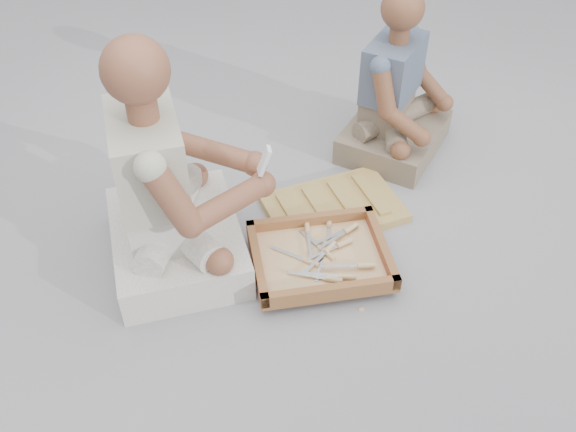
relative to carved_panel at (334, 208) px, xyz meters
name	(u,v)px	position (x,y,z in m)	size (l,w,h in m)	color
ground	(310,282)	(-0.27, -0.36, -0.02)	(60.00, 60.00, 0.00)	#99999E
carved_panel	(334,208)	(0.00, 0.00, 0.00)	(0.59, 0.39, 0.04)	#A4843F
tool_tray	(320,257)	(-0.20, -0.30, 0.04)	(0.63, 0.54, 0.07)	brown
chisel_0	(329,224)	(-0.09, -0.14, 0.05)	(0.11, 0.21, 0.02)	white
chisel_1	(325,252)	(-0.17, -0.29, 0.05)	(0.08, 0.22, 0.02)	white
chisel_2	(306,261)	(-0.26, -0.30, 0.05)	(0.15, 0.18, 0.02)	white
chisel_3	(347,231)	(-0.04, -0.22, 0.06)	(0.21, 0.09, 0.02)	white
chisel_4	(342,276)	(-0.17, -0.44, 0.06)	(0.20, 0.12, 0.02)	white
chisel_5	(340,245)	(-0.10, -0.28, 0.06)	(0.22, 0.06, 0.02)	white
chisel_6	(308,231)	(-0.19, -0.15, 0.06)	(0.08, 0.22, 0.02)	white
chisel_7	(323,252)	(-0.18, -0.28, 0.05)	(0.13, 0.19, 0.02)	white
chisel_8	(360,265)	(-0.08, -0.42, 0.07)	(0.21, 0.09, 0.02)	white
chisel_9	(346,230)	(-0.04, -0.21, 0.06)	(0.22, 0.06, 0.02)	white
chisel_10	(327,250)	(-0.16, -0.29, 0.06)	(0.20, 0.13, 0.02)	white
chisel_11	(328,279)	(-0.22, -0.43, 0.06)	(0.19, 0.14, 0.02)	white
wood_chip_0	(278,304)	(-0.43, -0.42, -0.02)	(0.02, 0.01, 0.00)	#D9B880
wood_chip_1	(348,216)	(0.05, -0.06, -0.02)	(0.02, 0.01, 0.00)	#D9B880
wood_chip_2	(268,253)	(-0.37, -0.15, -0.02)	(0.02, 0.01, 0.00)	#D9B880
wood_chip_3	(343,262)	(-0.09, -0.31, -0.02)	(0.02, 0.01, 0.00)	#D9B880
wood_chip_4	(284,221)	(-0.24, 0.02, -0.02)	(0.02, 0.01, 0.00)	#D9B880
wood_chip_5	(296,281)	(-0.32, -0.33, -0.02)	(0.02, 0.01, 0.00)	#D9B880
wood_chip_6	(362,310)	(-0.14, -0.57, -0.02)	(0.02, 0.01, 0.00)	#D9B880
wood_chip_7	(311,273)	(-0.25, -0.32, -0.02)	(0.02, 0.01, 0.00)	#D9B880
wood_chip_8	(373,269)	(0.00, -0.39, -0.02)	(0.02, 0.01, 0.00)	#D9B880
wood_chip_9	(257,247)	(-0.40, -0.09, -0.02)	(0.02, 0.01, 0.00)	#D9B880
craftsman	(168,194)	(-0.73, -0.02, 0.32)	(0.70, 0.69, 1.01)	silver
companion	(396,100)	(0.47, 0.34, 0.26)	(0.69, 0.67, 0.84)	#7E6D5B
mobile_phone	(264,161)	(-0.37, -0.12, 0.46)	(0.06, 0.06, 0.12)	white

